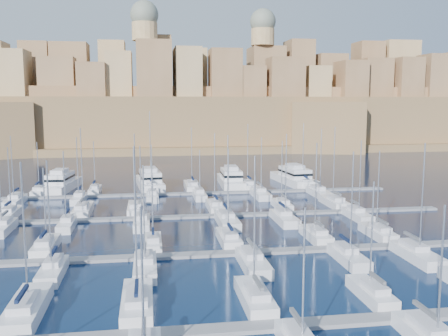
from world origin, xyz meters
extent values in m
plane|color=black|center=(0.00, 0.00, 0.00)|extent=(600.00, 600.00, 0.00)
cube|color=slate|center=(0.00, -34.00, 0.20)|extent=(84.00, 2.00, 0.40)
cube|color=slate|center=(0.00, -12.00, 0.20)|extent=(84.00, 2.00, 0.40)
cube|color=slate|center=(0.00, 10.00, 0.20)|extent=(84.00, 2.00, 0.40)
cube|color=slate|center=(0.00, 32.00, 0.20)|extent=(84.00, 2.00, 0.40)
cube|color=white|center=(-23.09, -27.86, 0.56)|extent=(3.08, 10.27, 1.71)
cube|color=silver|center=(-23.09, -28.89, 1.76)|extent=(2.16, 4.62, 0.70)
cylinder|color=#9EA0A8|center=(-23.09, -27.35, 8.08)|extent=(0.18, 0.18, 13.33)
cube|color=#0C1734|center=(-23.09, -29.40, 2.81)|extent=(0.35, 4.11, 0.35)
cube|color=white|center=(-12.71, -28.00, 0.55)|extent=(3.00, 10.00, 1.70)
cube|color=silver|center=(-12.71, -29.00, 1.75)|extent=(2.10, 4.50, 0.70)
cylinder|color=#9EA0A8|center=(-12.71, -27.50, 8.74)|extent=(0.18, 0.18, 14.69)
cube|color=#0C1734|center=(-12.71, -29.50, 2.80)|extent=(0.35, 4.00, 0.35)
cube|color=white|center=(-1.00, -28.40, 0.53)|extent=(2.76, 9.20, 1.66)
cube|color=silver|center=(-1.00, -29.32, 1.71)|extent=(1.93, 4.14, 0.70)
cylinder|color=#9EA0A8|center=(-1.00, -27.94, 7.23)|extent=(0.18, 0.18, 11.74)
cube|color=#595B60|center=(-1.00, -29.78, 2.76)|extent=(0.35, 3.68, 0.35)
cube|color=white|center=(11.17, -29.00, 0.50)|extent=(2.40, 8.00, 1.60)
cube|color=silver|center=(11.17, -29.80, 1.65)|extent=(1.68, 3.60, 0.70)
cylinder|color=#9EA0A8|center=(11.17, -28.60, 6.79)|extent=(0.18, 0.18, 10.97)
cube|color=#595B60|center=(11.17, -30.20, 2.70)|extent=(0.35, 3.20, 0.35)
cylinder|color=#9EA0A8|center=(-11.95, -39.89, 7.07)|extent=(0.18, 0.18, 11.46)
cube|color=#595B60|center=(-11.95, -38.11, 2.74)|extent=(0.35, 3.56, 0.35)
cube|color=silver|center=(0.50, -38.15, 1.64)|extent=(1.65, 3.54, 0.70)
cylinder|color=#9EA0A8|center=(0.50, -39.33, 6.76)|extent=(0.18, 0.18, 10.93)
cube|color=#595B60|center=(0.50, -37.76, 2.69)|extent=(0.35, 3.15, 0.35)
cube|color=silver|center=(11.67, -38.71, 1.71)|extent=(1.95, 4.17, 0.70)
cylinder|color=#9EA0A8|center=(11.67, -40.10, 6.81)|extent=(0.18, 0.18, 10.88)
cube|color=#595B60|center=(11.67, -38.25, 2.76)|extent=(0.35, 3.71, 0.35)
cube|color=white|center=(-25.46, -6.58, 0.52)|extent=(2.65, 8.83, 1.64)
cube|color=silver|center=(-25.46, -7.47, 1.69)|extent=(1.85, 3.97, 0.70)
cylinder|color=#9EA0A8|center=(-25.46, -6.14, 6.39)|extent=(0.18, 0.18, 10.09)
cube|color=#0C1734|center=(-25.46, -7.91, 2.74)|extent=(0.35, 3.53, 0.35)
cube|color=white|center=(-10.96, -7.15, 0.49)|extent=(2.31, 7.70, 1.58)
cube|color=silver|center=(-10.96, -7.92, 1.63)|extent=(1.62, 3.46, 0.70)
cylinder|color=#9EA0A8|center=(-10.96, -6.77, 6.62)|extent=(0.18, 0.18, 10.67)
cube|color=#0C1734|center=(-10.96, -8.31, 2.68)|extent=(0.35, 3.08, 0.35)
cube|color=white|center=(-0.16, -6.59, 0.52)|extent=(2.65, 8.83, 1.64)
cube|color=silver|center=(-0.16, -7.47, 1.69)|extent=(1.85, 3.97, 0.70)
cylinder|color=#9EA0A8|center=(-0.16, -6.14, 7.48)|extent=(0.18, 0.18, 12.27)
cube|color=#0C1734|center=(-0.16, -7.91, 2.74)|extent=(0.35, 3.53, 0.35)
cube|color=white|center=(12.85, -6.67, 0.52)|extent=(2.60, 8.65, 1.63)
cube|color=silver|center=(12.85, -7.54, 1.68)|extent=(1.82, 3.89, 0.70)
cylinder|color=#9EA0A8|center=(12.85, -6.24, 7.82)|extent=(0.18, 0.18, 12.97)
cube|color=#595B60|center=(12.85, -7.97, 2.73)|extent=(0.35, 3.46, 0.35)
cube|color=white|center=(22.57, -6.68, 0.52)|extent=(2.59, 8.64, 1.63)
cube|color=silver|center=(22.57, -7.54, 1.68)|extent=(1.81, 3.89, 0.70)
cylinder|color=#9EA0A8|center=(22.57, -6.25, 7.16)|extent=(0.18, 0.18, 11.66)
cube|color=#595B60|center=(22.57, -7.98, 2.73)|extent=(0.35, 3.46, 0.35)
cube|color=white|center=(-22.68, -17.22, 0.51)|extent=(2.53, 8.44, 1.62)
cube|color=silver|center=(-22.68, -16.38, 1.67)|extent=(1.77, 3.80, 0.70)
cylinder|color=#9EA0A8|center=(-22.68, -17.64, 7.54)|extent=(0.18, 0.18, 12.44)
cube|color=#0C1734|center=(-22.68, -15.95, 2.72)|extent=(0.35, 3.38, 0.35)
cube|color=white|center=(-12.01, -17.51, 0.53)|extent=(2.70, 9.01, 1.65)
cube|color=silver|center=(-12.01, -16.60, 1.70)|extent=(1.89, 4.06, 0.70)
cylinder|color=#9EA0A8|center=(-12.01, -17.96, 7.20)|extent=(0.18, 0.18, 11.69)
cube|color=#595B60|center=(-12.01, -16.15, 2.75)|extent=(0.35, 3.60, 0.35)
cube|color=white|center=(1.06, -17.79, 0.54)|extent=(2.87, 9.57, 1.68)
cube|color=silver|center=(1.06, -16.83, 1.73)|extent=(2.01, 4.31, 0.70)
cylinder|color=#9EA0A8|center=(1.06, -18.26, 7.66)|extent=(0.18, 0.18, 12.56)
cube|color=#595B60|center=(1.06, -16.35, 2.78)|extent=(0.35, 3.83, 0.35)
cube|color=white|center=(13.53, -17.36, 0.52)|extent=(2.61, 8.71, 1.64)
cube|color=silver|center=(13.53, -16.48, 1.69)|extent=(1.83, 3.92, 0.70)
cylinder|color=#9EA0A8|center=(13.53, -17.79, 7.77)|extent=(0.18, 0.18, 12.87)
cube|color=#0C1734|center=(13.53, -16.05, 2.74)|extent=(0.35, 3.48, 0.35)
cube|color=white|center=(22.62, -17.84, 0.54)|extent=(2.90, 9.67, 1.68)
cube|color=silver|center=(22.62, -16.87, 1.73)|extent=(2.03, 4.35, 0.70)
cylinder|color=#9EA0A8|center=(22.62, -18.32, 8.28)|extent=(0.18, 0.18, 13.80)
cube|color=#595B60|center=(22.62, -16.39, 2.78)|extent=(0.35, 3.87, 0.35)
cube|color=white|center=(-35.67, 15.23, 0.51)|extent=(2.54, 8.46, 1.62)
cube|color=silver|center=(-35.67, 14.38, 1.67)|extent=(1.78, 3.81, 0.70)
cylinder|color=#9EA0A8|center=(-35.67, 15.65, 6.83)|extent=(0.18, 0.18, 11.02)
cube|color=#0C1734|center=(-35.67, 13.96, 2.72)|extent=(0.35, 3.38, 0.35)
cube|color=white|center=(-23.35, 15.92, 0.55)|extent=(2.95, 9.84, 1.69)
cube|color=silver|center=(-23.35, 14.94, 1.74)|extent=(2.07, 4.43, 0.70)
cylinder|color=#9EA0A8|center=(-23.35, 16.41, 8.47)|extent=(0.18, 0.18, 14.16)
cube|color=#595B60|center=(-23.35, 14.44, 2.79)|extent=(0.35, 3.94, 0.35)
cube|color=white|center=(-13.88, 15.87, 0.54)|extent=(2.92, 9.74, 1.69)
cube|color=silver|center=(-13.88, 14.89, 1.74)|extent=(2.04, 4.38, 0.70)
cylinder|color=#9EA0A8|center=(-13.88, 16.36, 7.93)|extent=(0.18, 0.18, 13.08)
cube|color=#595B60|center=(-13.88, 14.41, 2.79)|extent=(0.35, 3.89, 0.35)
cube|color=white|center=(0.80, 15.49, 0.52)|extent=(2.69, 8.97, 1.65)
cube|color=silver|center=(0.80, 14.59, 1.70)|extent=(1.88, 4.04, 0.70)
cylinder|color=#9EA0A8|center=(0.80, 15.94, 7.89)|extent=(0.18, 0.18, 13.08)
cube|color=#0C1734|center=(0.80, 14.14, 2.75)|extent=(0.35, 3.59, 0.35)
cube|color=white|center=(13.59, 15.04, 0.50)|extent=(2.42, 8.07, 1.60)
cube|color=silver|center=(13.59, 14.23, 1.65)|extent=(1.69, 3.63, 0.70)
cylinder|color=#9EA0A8|center=(13.59, 15.44, 7.12)|extent=(0.18, 0.18, 11.64)
cube|color=#595B60|center=(13.59, 13.82, 2.70)|extent=(0.35, 3.23, 0.35)
cube|color=white|center=(24.30, 15.91, 0.55)|extent=(2.94, 9.81, 1.69)
cube|color=silver|center=(24.30, 14.92, 1.74)|extent=(2.06, 4.41, 0.70)
cylinder|color=#9EA0A8|center=(24.30, 16.40, 8.40)|extent=(0.18, 0.18, 14.02)
cube|color=#595B60|center=(24.30, 14.43, 2.79)|extent=(0.35, 3.92, 0.35)
cube|color=white|center=(-34.11, 4.67, 0.52)|extent=(2.60, 8.66, 1.63)
cube|color=silver|center=(-34.11, 5.54, 1.68)|extent=(1.82, 3.89, 0.70)
cube|color=#595B60|center=(-34.11, 5.97, 2.73)|extent=(0.35, 3.46, 0.35)
cube|color=white|center=(-24.55, 5.18, 0.49)|extent=(2.29, 7.64, 1.58)
cube|color=silver|center=(-24.55, 5.94, 1.63)|extent=(1.61, 3.44, 0.70)
cylinder|color=#9EA0A8|center=(-24.55, 4.80, 6.93)|extent=(0.18, 0.18, 11.29)
cube|color=#0C1734|center=(-24.55, 6.32, 2.68)|extent=(0.35, 3.06, 0.35)
cube|color=white|center=(-12.70, 4.71, 0.51)|extent=(2.57, 8.58, 1.63)
cube|color=silver|center=(-12.70, 5.57, 1.68)|extent=(1.80, 3.86, 0.70)
cylinder|color=#9EA0A8|center=(-12.70, 4.28, 7.33)|extent=(0.18, 0.18, 11.99)
cube|color=#0C1734|center=(-12.70, 6.00, 2.73)|extent=(0.35, 3.43, 0.35)
cube|color=white|center=(1.29, 3.91, 0.55)|extent=(3.06, 10.18, 1.71)
cube|color=silver|center=(1.29, 4.93, 1.76)|extent=(2.14, 4.58, 0.70)
cylinder|color=#9EA0A8|center=(1.29, 3.40, 8.17)|extent=(0.18, 0.18, 13.52)
cube|color=#0C1734|center=(1.29, 5.44, 2.81)|extent=(0.35, 4.07, 0.35)
cube|color=white|center=(11.09, 4.21, 0.54)|extent=(2.88, 9.59, 1.68)
cube|color=silver|center=(11.09, 5.16, 1.73)|extent=(2.01, 4.32, 0.70)
cylinder|color=#9EA0A8|center=(11.09, 3.73, 8.20)|extent=(0.18, 0.18, 13.64)
cube|color=#0C1734|center=(11.09, 5.64, 2.78)|extent=(0.35, 3.84, 0.35)
cube|color=white|center=(24.36, 4.73, 0.51)|extent=(2.56, 8.54, 1.63)
cube|color=silver|center=(24.36, 5.58, 1.68)|extent=(1.79, 3.84, 0.70)
cylinder|color=#9EA0A8|center=(24.36, 4.30, 7.53)|extent=(0.18, 0.18, 12.40)
cube|color=#595B60|center=(24.36, 6.01, 2.73)|extent=(0.35, 3.42, 0.35)
cube|color=white|center=(-35.33, 36.82, 0.49)|extent=(2.29, 7.63, 1.58)
cube|color=silver|center=(-35.33, 36.05, 1.63)|extent=(1.60, 3.43, 0.70)
cylinder|color=#9EA0A8|center=(-35.33, 37.20, 6.39)|extent=(0.18, 0.18, 10.23)
cube|color=#0C1734|center=(-35.33, 35.67, 2.68)|extent=(0.35, 3.05, 0.35)
cube|color=white|center=(-23.36, 36.83, 0.49)|extent=(2.30, 7.66, 1.58)
cube|color=silver|center=(-23.36, 36.06, 1.63)|extent=(1.61, 3.45, 0.70)
cylinder|color=#9EA0A8|center=(-23.36, 37.21, 6.39)|extent=(0.18, 0.18, 10.22)
cube|color=#0C1734|center=(-23.36, 35.68, 2.68)|extent=(0.35, 3.06, 0.35)
cube|color=white|center=(-10.99, 38.35, 0.57)|extent=(3.21, 10.69, 1.73)
cube|color=silver|center=(-10.99, 37.28, 1.78)|extent=(2.25, 4.81, 0.70)
cylinder|color=#9EA0A8|center=(-10.99, 38.88, 9.74)|extent=(0.18, 0.18, 16.62)
cube|color=#0C1734|center=(-10.99, 36.74, 2.83)|extent=(0.35, 4.28, 0.35)
cube|color=white|center=(-1.55, 38.33, 0.57)|extent=(3.20, 10.67, 1.73)
cube|color=silver|center=(-1.55, 37.27, 1.78)|extent=(2.24, 4.80, 0.70)
cylinder|color=#9EA0A8|center=(-1.55, 38.87, 7.89)|extent=(0.18, 0.18, 12.91)
cube|color=#0C1734|center=(-1.55, 36.73, 2.83)|extent=(0.35, 4.27, 0.35)
cube|color=white|center=(11.55, 37.84, 0.54)|extent=(2.90, 9.68, 1.68)
cube|color=silver|center=(11.55, 36.87, 1.73)|extent=(2.03, 4.36, 0.70)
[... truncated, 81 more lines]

